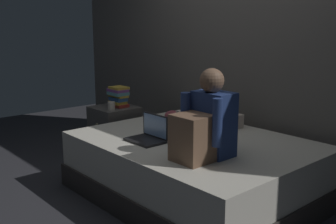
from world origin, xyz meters
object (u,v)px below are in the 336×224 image
pillow (209,119)px  mug (111,106)px  nightstand (115,133)px  clothes_pile (176,117)px  bed (194,168)px  laptop (149,134)px  person_sitting (205,124)px  book_stack (118,96)px

pillow → mug: size_ratio=6.22×
nightstand → pillow: 1.16m
pillow → clothes_pile: pillow is taller
bed → laptop: 0.50m
bed → nightstand: nightstand is taller
nightstand → pillow: bearing=20.4°
person_sitting → pillow: bearing=131.0°
mug → book_stack: bearing=122.1°
book_stack → bed: bearing=-4.3°
laptop → person_sitting: bearing=3.7°
mug → pillow: bearing=29.0°
clothes_pile → laptop: bearing=-60.7°
bed → person_sitting: size_ratio=3.05×
nightstand → person_sitting: (1.69, -0.33, 0.47)m
pillow → book_stack: bearing=-161.0°
person_sitting → laptop: 0.64m
bed → clothes_pile: (-0.57, 0.32, 0.31)m
bed → book_stack: size_ratio=8.79×
book_stack → mug: size_ratio=2.53×
nightstand → mug: (0.13, -0.12, 0.34)m
mug → clothes_pile: (0.60, 0.38, -0.07)m
clothes_pile → bed: bearing=-28.9°
nightstand → laptop: laptop is taller
laptop → book_stack: book_stack is taller
bed → laptop: laptop is taller
nightstand → bed: bearing=-2.5°
nightstand → mug: size_ratio=6.56×
person_sitting → mug: 1.58m
nightstand → laptop: bearing=-19.0°
nightstand → person_sitting: bearing=-11.2°
pillow → clothes_pile: bearing=-157.8°
bed → clothes_pile: 0.72m
pillow → book_stack: size_ratio=2.46×
bed → pillow: (-0.25, 0.45, 0.33)m
nightstand → clothes_pile: clothes_pile is taller
person_sitting → laptop: bearing=-176.3°
laptop → mug: (-0.95, 0.25, 0.07)m
bed → laptop: bearing=-125.1°
person_sitting → mug: (-1.56, 0.21, -0.13)m
mug → clothes_pile: 0.71m
nightstand → book_stack: 0.41m
bed → pillow: 0.61m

